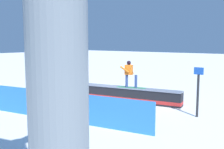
# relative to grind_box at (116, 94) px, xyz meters

# --- Properties ---
(ground_plane) EXTENTS (120.00, 120.00, 0.00)m
(ground_plane) POSITION_rel_grind_box_xyz_m (0.00, 0.00, -0.34)
(ground_plane) COLOR white
(grind_box) EXTENTS (7.12, 1.96, 0.76)m
(grind_box) POSITION_rel_grind_box_xyz_m (0.00, 0.00, 0.00)
(grind_box) COLOR black
(grind_box) RESTS_ON ground_plane
(snowboarder) EXTENTS (1.55, 0.79, 1.42)m
(snowboarder) POSITION_rel_grind_box_xyz_m (-0.79, -0.13, 1.18)
(snowboarder) COLOR #2D8852
(snowboarder) RESTS_ON grind_box
(safety_fence) EXTENTS (8.75, 1.70, 1.17)m
(safety_fence) POSITION_rel_grind_box_xyz_m (0.00, 4.46, 0.24)
(safety_fence) COLOR #307FE3
(safety_fence) RESTS_ON ground_plane
(trail_marker) EXTENTS (0.40, 0.10, 2.10)m
(trail_marker) POSITION_rel_grind_box_xyz_m (-4.66, 0.50, 0.78)
(trail_marker) COLOR #262628
(trail_marker) RESTS_ON ground_plane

